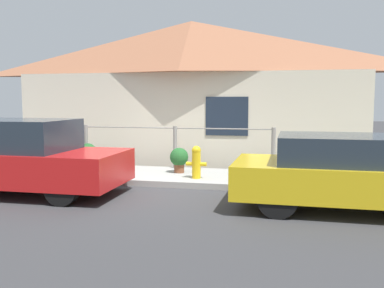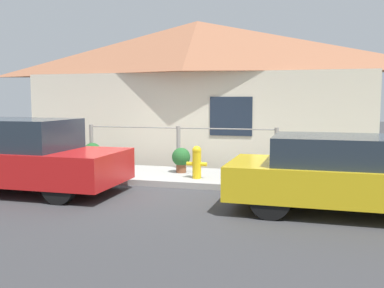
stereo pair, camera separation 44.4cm
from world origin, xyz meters
name	(u,v)px [view 2 (the right image)]	position (x,y,z in m)	size (l,w,h in m)	color
ground_plane	(154,187)	(0.00, 0.00, 0.00)	(60.00, 60.00, 0.00)	#38383A
sidewalk	(168,176)	(0.00, 0.96, 0.06)	(24.00, 1.93, 0.13)	#9E9E99
house	(197,53)	(0.00, 3.55, 3.13)	(9.87, 2.23, 4.04)	beige
fence	(178,145)	(0.00, 1.78, 0.71)	(4.90, 0.10, 1.05)	gray
car_left	(22,156)	(-2.37, -1.10, 0.71)	(3.99, 1.73, 1.45)	red
car_right	(350,174)	(3.77, -1.10, 0.64)	(3.99, 1.81, 1.25)	gold
fire_hydrant	(197,161)	(0.80, 0.52, 0.50)	(0.45, 0.20, 0.71)	yellow
potted_plant_near_hydrant	(181,158)	(0.26, 1.14, 0.47)	(0.43, 0.43, 0.59)	brown
potted_plant_by_fence	(92,153)	(-2.22, 1.48, 0.47)	(0.46, 0.46, 0.60)	brown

